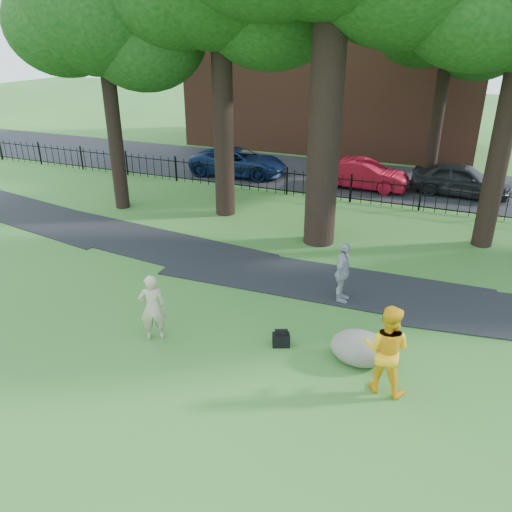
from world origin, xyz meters
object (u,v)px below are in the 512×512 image
at_px(red_sedan, 363,174).
at_px(boulder, 360,346).
at_px(lamppost, 121,168).
at_px(woman, 152,307).
at_px(man, 386,349).

bearing_deg(red_sedan, boulder, -166.32).
bearing_deg(red_sedan, lamppost, 127.49).
bearing_deg(red_sedan, woman, 174.24).
bearing_deg(man, woman, 8.27).
relative_size(woman, red_sedan, 0.41).
xyz_separation_m(boulder, red_sedan, (-2.82, 13.96, 0.30)).
bearing_deg(boulder, man, -50.71).
relative_size(boulder, lamppost, 0.41).
height_order(man, lamppost, lamppost).
bearing_deg(red_sedan, man, -164.45).
bearing_deg(man, red_sedan, -70.55).
relative_size(woman, boulder, 1.27).
bearing_deg(lamppost, man, -25.80).
bearing_deg(boulder, woman, -168.26).
relative_size(lamppost, red_sedan, 0.79).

